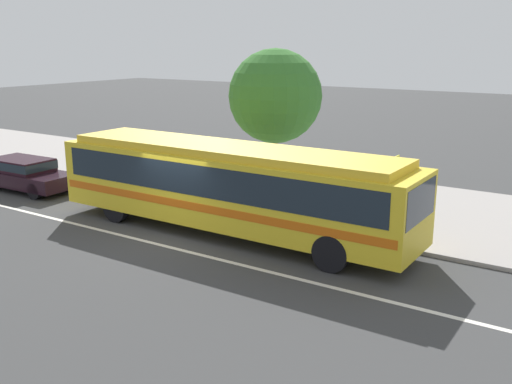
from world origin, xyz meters
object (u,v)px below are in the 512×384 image
bus_stop_sign (395,187)px  transit_bus (229,183)px  pedestrian_waiting_near_sign (289,191)px  pedestrian_standing_by_tree (255,182)px  pedestrian_walking_along_curb (248,183)px  sedan_behind_bus (24,173)px  street_tree_near_stop (275,96)px

bus_stop_sign → transit_bus: bearing=-157.5°
transit_bus → pedestrian_waiting_near_sign: size_ratio=7.25×
pedestrian_waiting_near_sign → bus_stop_sign: bearing=0.0°
pedestrian_standing_by_tree → pedestrian_walking_along_curb: bearing=-78.0°
transit_bus → sedan_behind_bus: transit_bus is taller
pedestrian_walking_along_curb → sedan_behind_bus: bearing=-168.6°
street_tree_near_stop → bus_stop_sign: bearing=-24.8°
transit_bus → street_tree_near_stop: 5.19m
sedan_behind_bus → pedestrian_waiting_near_sign: size_ratio=2.70×
pedestrian_standing_by_tree → pedestrian_waiting_near_sign: bearing=-19.0°
pedestrian_walking_along_curb → street_tree_near_stop: size_ratio=0.32×
pedestrian_waiting_near_sign → bus_stop_sign: size_ratio=0.66×
transit_bus → pedestrian_walking_along_curb: bearing=107.2°
street_tree_near_stop → pedestrian_walking_along_curb: bearing=-78.1°
transit_bus → sedan_behind_bus: bearing=-179.6°
transit_bus → bus_stop_sign: 4.96m
sedan_behind_bus → pedestrian_waiting_near_sign: (11.16, 1.97, 0.36)m
sedan_behind_bus → bus_stop_sign: 14.88m
pedestrian_walking_along_curb → pedestrian_standing_by_tree: pedestrian_walking_along_curb is taller
sedan_behind_bus → pedestrian_waiting_near_sign: 11.34m
sedan_behind_bus → street_tree_near_stop: street_tree_near_stop is taller
transit_bus → street_tree_near_stop: street_tree_near_stop is taller
pedestrian_walking_along_curb → street_tree_near_stop: street_tree_near_stop is taller
bus_stop_sign → pedestrian_walking_along_curb: bearing=-179.6°
pedestrian_standing_by_tree → bus_stop_sign: 5.36m
transit_bus → bus_stop_sign: size_ratio=4.77×
sedan_behind_bus → street_tree_near_stop: (9.00, 4.61, 3.14)m
pedestrian_waiting_near_sign → street_tree_near_stop: (-2.17, 2.65, 2.77)m
street_tree_near_stop → pedestrian_waiting_near_sign: bearing=-50.7°
transit_bus → pedestrian_waiting_near_sign: 2.22m
transit_bus → pedestrian_standing_by_tree: 2.65m
sedan_behind_bus → pedestrian_walking_along_curb: pedestrian_walking_along_curb is taller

